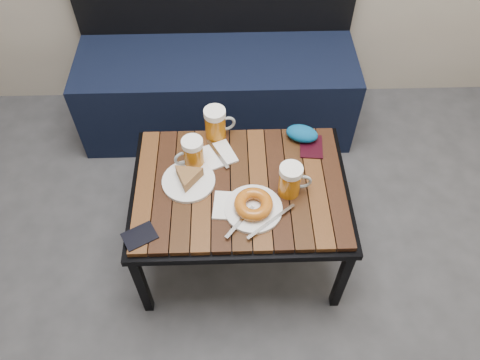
{
  "coord_description": "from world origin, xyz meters",
  "views": [
    {
      "loc": [
        -0.04,
        -0.16,
        1.89
      ],
      "look_at": [
        -0.01,
        0.93,
        0.5
      ],
      "focal_mm": 35.0,
      "sensor_mm": 36.0,
      "label": 1
    }
  ],
  "objects_px": {
    "bench": "(217,82)",
    "passport_burgundy": "(311,146)",
    "plate_pie": "(188,179)",
    "plate_bagel": "(253,206)",
    "cafe_table": "(240,191)",
    "passport_navy": "(140,236)",
    "knit_pouch": "(302,134)",
    "beer_mug_right": "(291,180)",
    "beer_mug_centre": "(216,123)",
    "beer_mug_left": "(193,153)"
  },
  "relations": [
    {
      "from": "bench",
      "to": "passport_burgundy",
      "type": "distance_m",
      "value": 0.79
    },
    {
      "from": "bench",
      "to": "plate_pie",
      "type": "relative_size",
      "value": 6.86
    },
    {
      "from": "plate_bagel",
      "to": "cafe_table",
      "type": "bearing_deg",
      "value": 110.74
    },
    {
      "from": "passport_navy",
      "to": "knit_pouch",
      "type": "distance_m",
      "value": 0.77
    },
    {
      "from": "bench",
      "to": "cafe_table",
      "type": "xyz_separation_m",
      "value": [
        0.1,
        -0.84,
        0.16
      ]
    },
    {
      "from": "bench",
      "to": "plate_pie",
      "type": "bearing_deg",
      "value": -97.04
    },
    {
      "from": "cafe_table",
      "to": "bench",
      "type": "bearing_deg",
      "value": 96.51
    },
    {
      "from": "bench",
      "to": "plate_bagel",
      "type": "height_order",
      "value": "bench"
    },
    {
      "from": "bench",
      "to": "passport_navy",
      "type": "bearing_deg",
      "value": -104.07
    },
    {
      "from": "passport_navy",
      "to": "knit_pouch",
      "type": "relative_size",
      "value": 0.86
    },
    {
      "from": "beer_mug_right",
      "to": "passport_burgundy",
      "type": "distance_m",
      "value": 0.26
    },
    {
      "from": "beer_mug_right",
      "to": "plate_pie",
      "type": "distance_m",
      "value": 0.39
    },
    {
      "from": "beer_mug_right",
      "to": "plate_bagel",
      "type": "height_order",
      "value": "beer_mug_right"
    },
    {
      "from": "passport_burgundy",
      "to": "knit_pouch",
      "type": "distance_m",
      "value": 0.07
    },
    {
      "from": "cafe_table",
      "to": "plate_bagel",
      "type": "distance_m",
      "value": 0.15
    },
    {
      "from": "bench",
      "to": "beer_mug_centre",
      "type": "bearing_deg",
      "value": -89.47
    },
    {
      "from": "plate_pie",
      "to": "passport_burgundy",
      "type": "distance_m",
      "value": 0.52
    },
    {
      "from": "beer_mug_right",
      "to": "beer_mug_centre",
      "type": "bearing_deg",
      "value": 131.46
    },
    {
      "from": "cafe_table",
      "to": "plate_pie",
      "type": "height_order",
      "value": "plate_pie"
    },
    {
      "from": "plate_pie",
      "to": "passport_navy",
      "type": "relative_size",
      "value": 1.79
    },
    {
      "from": "beer_mug_centre",
      "to": "plate_bagel",
      "type": "height_order",
      "value": "beer_mug_centre"
    },
    {
      "from": "beer_mug_right",
      "to": "plate_bagel",
      "type": "distance_m",
      "value": 0.17
    },
    {
      "from": "beer_mug_left",
      "to": "plate_pie",
      "type": "relative_size",
      "value": 0.65
    },
    {
      "from": "beer_mug_left",
      "to": "knit_pouch",
      "type": "bearing_deg",
      "value": 174.13
    },
    {
      "from": "passport_burgundy",
      "to": "knit_pouch",
      "type": "bearing_deg",
      "value": 131.45
    },
    {
      "from": "beer_mug_right",
      "to": "knit_pouch",
      "type": "xyz_separation_m",
      "value": [
        0.08,
        0.27,
        -0.04
      ]
    },
    {
      "from": "bench",
      "to": "beer_mug_right",
      "type": "distance_m",
      "value": 0.96
    },
    {
      "from": "bench",
      "to": "cafe_table",
      "type": "bearing_deg",
      "value": -83.49
    },
    {
      "from": "bench",
      "to": "passport_burgundy",
      "type": "bearing_deg",
      "value": -58.96
    },
    {
      "from": "cafe_table",
      "to": "plate_bagel",
      "type": "relative_size",
      "value": 3.24
    },
    {
      "from": "cafe_table",
      "to": "passport_navy",
      "type": "bearing_deg",
      "value": -148.51
    },
    {
      "from": "beer_mug_centre",
      "to": "knit_pouch",
      "type": "height_order",
      "value": "beer_mug_centre"
    },
    {
      "from": "beer_mug_right",
      "to": "plate_bagel",
      "type": "xyz_separation_m",
      "value": [
        -0.14,
        -0.08,
        -0.05
      ]
    },
    {
      "from": "beer_mug_right",
      "to": "bench",
      "type": "bearing_deg",
      "value": 106.63
    },
    {
      "from": "cafe_table",
      "to": "beer_mug_right",
      "type": "xyz_separation_m",
      "value": [
        0.18,
        -0.04,
        0.11
      ]
    },
    {
      "from": "plate_pie",
      "to": "cafe_table",
      "type": "bearing_deg",
      "value": -4.93
    },
    {
      "from": "passport_navy",
      "to": "plate_pie",
      "type": "bearing_deg",
      "value": 116.59
    },
    {
      "from": "plate_pie",
      "to": "knit_pouch",
      "type": "height_order",
      "value": "same"
    },
    {
      "from": "passport_burgundy",
      "to": "beer_mug_centre",
      "type": "bearing_deg",
      "value": 174.63
    },
    {
      "from": "bench",
      "to": "passport_navy",
      "type": "distance_m",
      "value": 1.11
    },
    {
      "from": "plate_pie",
      "to": "passport_burgundy",
      "type": "relative_size",
      "value": 1.62
    },
    {
      "from": "cafe_table",
      "to": "passport_navy",
      "type": "relative_size",
      "value": 7.37
    },
    {
      "from": "beer_mug_right",
      "to": "plate_bagel",
      "type": "relative_size",
      "value": 0.53
    },
    {
      "from": "beer_mug_centre",
      "to": "plate_pie",
      "type": "relative_size",
      "value": 0.7
    },
    {
      "from": "bench",
      "to": "plate_pie",
      "type": "height_order",
      "value": "bench"
    },
    {
      "from": "beer_mug_left",
      "to": "knit_pouch",
      "type": "xyz_separation_m",
      "value": [
        0.44,
        0.13,
        -0.04
      ]
    },
    {
      "from": "cafe_table",
      "to": "beer_mug_left",
      "type": "relative_size",
      "value": 6.34
    },
    {
      "from": "cafe_table",
      "to": "beer_mug_left",
      "type": "height_order",
      "value": "beer_mug_left"
    },
    {
      "from": "beer_mug_left",
      "to": "passport_navy",
      "type": "xyz_separation_m",
      "value": [
        -0.18,
        -0.33,
        -0.06
      ]
    },
    {
      "from": "passport_navy",
      "to": "passport_burgundy",
      "type": "relative_size",
      "value": 0.9
    }
  ]
}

